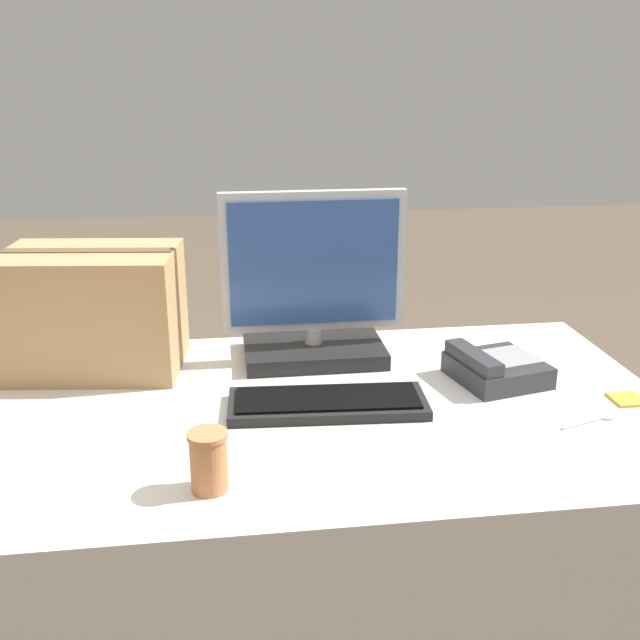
% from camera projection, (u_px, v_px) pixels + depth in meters
% --- Properties ---
extents(office_desk, '(1.80, 0.90, 0.75)m').
position_uv_depth(office_desk, '(262.00, 556.00, 1.73)').
color(office_desk, beige).
rests_on(office_desk, ground_plane).
extents(monitor, '(0.45, 0.23, 0.42)m').
position_uv_depth(monitor, '(313.00, 297.00, 1.83)').
color(monitor, black).
rests_on(monitor, office_desk).
extents(keyboard, '(0.43, 0.18, 0.03)m').
position_uv_depth(keyboard, '(328.00, 403.00, 1.60)').
color(keyboard, black).
rests_on(keyboard, office_desk).
extents(desk_phone, '(0.23, 0.23, 0.08)m').
position_uv_depth(desk_phone, '(495.00, 368.00, 1.74)').
color(desk_phone, '#2D2D33').
rests_on(desk_phone, office_desk).
extents(paper_cup_right, '(0.07, 0.07, 0.11)m').
position_uv_depth(paper_cup_right, '(209.00, 461.00, 1.28)').
color(paper_cup_right, '#BC7547').
rests_on(paper_cup_right, office_desk).
extents(spoon, '(0.14, 0.06, 0.00)m').
position_uv_depth(spoon, '(598.00, 419.00, 1.55)').
color(spoon, '#B2B2B7').
rests_on(spoon, office_desk).
extents(cardboard_box, '(0.43, 0.31, 0.29)m').
position_uv_depth(cardboard_box, '(94.00, 311.00, 1.78)').
color(cardboard_box, tan).
rests_on(cardboard_box, office_desk).
extents(sticky_note_pad, '(0.07, 0.07, 0.01)m').
position_uv_depth(sticky_note_pad, '(628.00, 399.00, 1.64)').
color(sticky_note_pad, gold).
rests_on(sticky_note_pad, office_desk).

